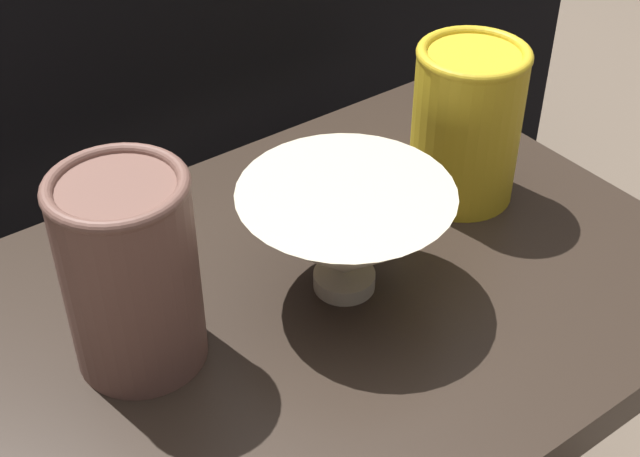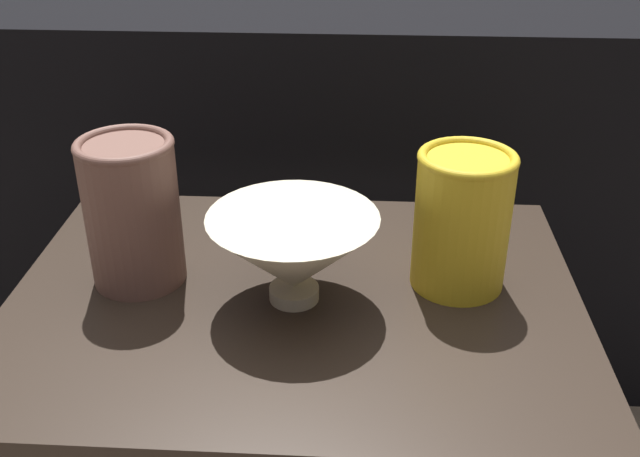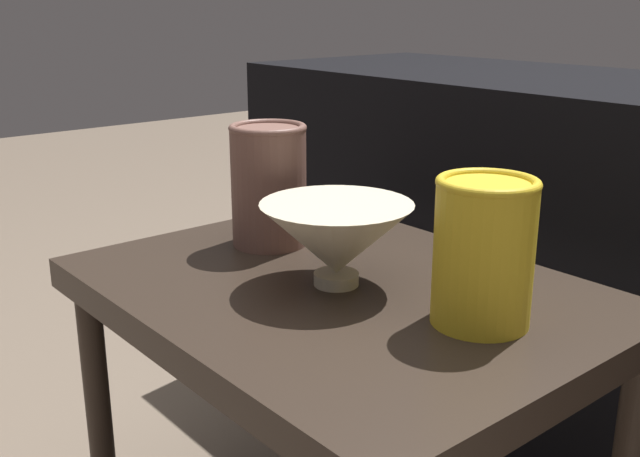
{
  "view_description": "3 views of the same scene",
  "coord_description": "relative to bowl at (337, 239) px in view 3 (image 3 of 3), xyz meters",
  "views": [
    {
      "loc": [
        -0.38,
        -0.48,
        1.0
      ],
      "look_at": [
        -0.02,
        0.0,
        0.53
      ],
      "focal_mm": 50.0,
      "sensor_mm": 36.0,
      "label": 1
    },
    {
      "loc": [
        0.07,
        -0.71,
        0.94
      ],
      "look_at": [
        0.03,
        0.01,
        0.54
      ],
      "focal_mm": 42.0,
      "sensor_mm": 36.0,
      "label": 2
    },
    {
      "loc": [
        0.66,
        -0.58,
        0.8
      ],
      "look_at": [
        -0.03,
        -0.01,
        0.53
      ],
      "focal_mm": 42.0,
      "sensor_mm": 36.0,
      "label": 3
    }
  ],
  "objects": [
    {
      "name": "table",
      "position": [
        -0.0,
        0.01,
        -0.11
      ],
      "size": [
        0.65,
        0.49,
        0.46
      ],
      "color": "#2D231C",
      "rests_on": "ground_plane"
    },
    {
      "name": "couch_backdrop",
      "position": [
        -0.0,
        0.62,
        -0.19
      ],
      "size": [
        1.45,
        0.5,
        0.67
      ],
      "color": "black",
      "rests_on": "ground_plane"
    },
    {
      "name": "bowl",
      "position": [
        0.0,
        0.0,
        0.0
      ],
      "size": [
        0.19,
        0.19,
        0.1
      ],
      "color": "beige",
      "rests_on": "table"
    },
    {
      "name": "vase_textured_left",
      "position": [
        -0.19,
        0.03,
        0.03
      ],
      "size": [
        0.11,
        0.11,
        0.17
      ],
      "color": "brown",
      "rests_on": "table"
    },
    {
      "name": "vase_colorful_right",
      "position": [
        0.19,
        0.05,
        0.02
      ],
      "size": [
        0.11,
        0.11,
        0.16
      ],
      "color": "gold",
      "rests_on": "table"
    }
  ]
}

